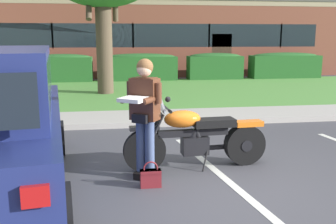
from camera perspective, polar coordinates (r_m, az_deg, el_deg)
name	(u,v)px	position (r m, az deg, el deg)	size (l,w,h in m)	color
ground_plane	(212,185)	(5.37, 6.61, -10.77)	(140.00, 140.00, 0.00)	#424247
curb_strip	(172,123)	(8.71, 0.53, -1.67)	(60.00, 0.20, 0.12)	#ADA89E
concrete_walk	(166,116)	(9.53, -0.27, -0.66)	(60.00, 1.50, 0.08)	#ADA89E
grass_lawn	(149,92)	(13.88, -2.89, 3.05)	(60.00, 7.38, 0.06)	#518E3D
stall_stripe_0	(6,191)	(5.57, -22.97, -10.76)	(0.12, 4.40, 0.01)	silver
stall_stripe_1	(226,179)	(5.61, 8.54, -9.79)	(0.12, 4.40, 0.01)	silver
motorcycle	(201,137)	(5.92, 4.93, -3.65)	(2.24, 0.82, 1.26)	black
rider_person	(144,109)	(5.31, -3.57, 0.38)	(0.61, 0.67, 1.70)	black
handbag	(151,177)	(5.24, -2.59, -9.57)	(0.28, 0.13, 0.36)	maroon
hedge_left	(62,68)	(17.38, -15.41, 6.37)	(2.55, 0.90, 1.24)	#235623
hedge_center_left	(141,67)	(17.30, -4.07, 6.73)	(3.21, 0.90, 1.24)	#235623
hedge_center_right	(215,66)	(17.89, 6.95, 6.82)	(2.49, 0.90, 1.24)	#235623
hedge_right	(285,65)	(19.08, 16.93, 6.69)	(3.29, 0.90, 1.24)	#235623
brick_building	(129,37)	(22.59, -5.83, 11.02)	(21.91, 8.29, 3.87)	brown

